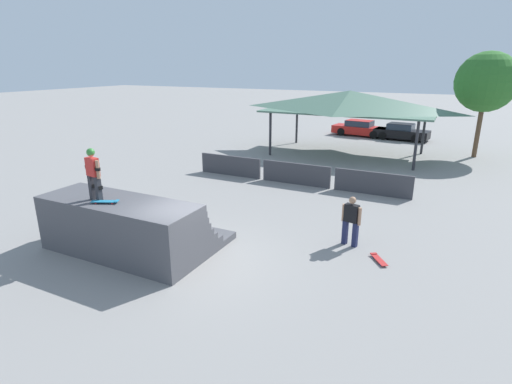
# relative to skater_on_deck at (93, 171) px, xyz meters

# --- Properties ---
(ground_plane) EXTENTS (160.00, 160.00, 0.00)m
(ground_plane) POSITION_rel_skater_on_deck_xyz_m (2.93, 0.81, -2.65)
(ground_plane) COLOR gray
(quarter_pipe_ramp) EXTENTS (5.19, 3.49, 1.74)m
(quarter_pipe_ramp) POSITION_rel_skater_on_deck_xyz_m (0.57, 0.56, -1.89)
(quarter_pipe_ramp) COLOR #4C4C51
(quarter_pipe_ramp) RESTS_ON ground
(skater_on_deck) EXTENTS (0.69, 0.27, 1.59)m
(skater_on_deck) POSITION_rel_skater_on_deck_xyz_m (0.00, 0.00, 0.00)
(skater_on_deck) COLOR #2D2D33
(skater_on_deck) RESTS_ON quarter_pipe_ramp
(skateboard_on_deck) EXTENTS (0.81, 0.52, 0.09)m
(skateboard_on_deck) POSITION_rel_skater_on_deck_xyz_m (0.45, -0.07, -0.85)
(skateboard_on_deck) COLOR red
(skateboard_on_deck) RESTS_ON quarter_pipe_ramp
(bystander_walking) EXTENTS (0.67, 0.32, 1.66)m
(bystander_walking) POSITION_rel_skater_on_deck_xyz_m (6.76, 4.01, -1.73)
(bystander_walking) COLOR #1E2347
(bystander_walking) RESTS_ON ground
(skateboard_on_ground) EXTENTS (0.64, 0.78, 0.09)m
(skateboard_on_ground) POSITION_rel_skater_on_deck_xyz_m (7.82, 3.29, -2.59)
(skateboard_on_ground) COLOR blue
(skateboard_on_ground) RESTS_ON ground
(barrier_fence) EXTENTS (10.88, 0.12, 1.05)m
(barrier_fence) POSITION_rel_skater_on_deck_xyz_m (2.66, 9.77, -2.13)
(barrier_fence) COLOR #3D3D42
(barrier_fence) RESTS_ON ground
(pavilion_shelter) EXTENTS (10.33, 5.58, 4.08)m
(pavilion_shelter) POSITION_rel_skater_on_deck_xyz_m (3.17, 17.61, 0.75)
(pavilion_shelter) COLOR #2D2D33
(pavilion_shelter) RESTS_ON ground
(tree_beside_pavilion) EXTENTS (3.60, 3.60, 6.42)m
(tree_beside_pavilion) POSITION_rel_skater_on_deck_xyz_m (10.66, 20.51, 1.95)
(tree_beside_pavilion) COLOR brown
(tree_beside_pavilion) RESTS_ON ground
(parked_car_red) EXTENTS (4.62, 2.16, 1.27)m
(parked_car_red) POSITION_rel_skater_on_deck_xyz_m (2.37, 25.22, -2.05)
(parked_car_red) COLOR red
(parked_car_red) RESTS_ON ground
(parked_car_black) EXTENTS (4.20, 2.08, 1.27)m
(parked_car_black) POSITION_rel_skater_on_deck_xyz_m (5.64, 24.81, -2.05)
(parked_car_black) COLOR black
(parked_car_black) RESTS_ON ground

